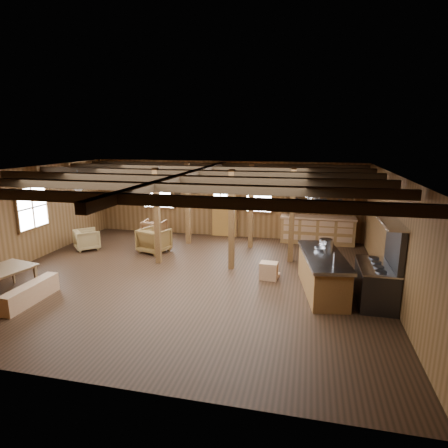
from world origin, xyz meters
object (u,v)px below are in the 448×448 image
Objects in this scene: kitchen_island at (322,273)px; armchair_a at (154,230)px; commercial_range at (379,277)px; armchair_c at (87,239)px; armchair_b at (154,240)px.

kitchen_island reaches higher than armchair_a.
armchair_c is (-8.69, 2.25, -0.28)m from commercial_range.
armchair_c is at bearing 23.31° from armchair_b.
armchair_b is 2.30m from armchair_c.
commercial_range reaches higher than armchair_c.
armchair_b is at bearing 148.93° from kitchen_island.
commercial_range is at bearing -26.68° from kitchen_island.
kitchen_island is 5.61m from armchair_b.
armchair_b is (-5.20, 2.09, -0.08)m from kitchen_island.
armchair_b is at bearing 110.95° from armchair_a.
armchair_a is 2.36m from armchair_c.
kitchen_island is 1.26m from commercial_range.
commercial_range is at bearing 148.44° from armchair_a.
armchair_a is (-5.83, 3.55, -0.12)m from kitchen_island.
kitchen_island is 3.49× the size of armchair_c.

